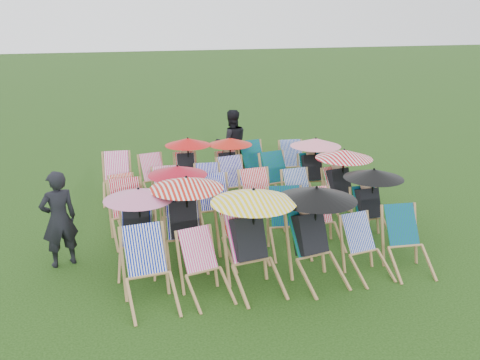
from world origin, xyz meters
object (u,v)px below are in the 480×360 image
object	(u,v)px
deckchair_5	(408,242)
person_rear	(232,143)
deckchair_29	(294,163)
person_left	(59,219)
deckchair_0	(149,271)

from	to	relation	value
deckchair_5	person_rear	xyz separation A→B (m)	(-1.16, 5.65, 0.35)
deckchair_29	person_left	distance (m)	5.93
deckchair_0	person_rear	bearing A→B (deg)	59.36
person_left	person_rear	distance (m)	5.51
deckchair_29	person_left	world-z (taller)	person_left
person_rear	person_left	bearing A→B (deg)	46.85
deckchair_0	deckchair_29	distance (m)	6.06
person_left	person_rear	bearing A→B (deg)	-153.08
deckchair_29	person_rear	xyz separation A→B (m)	(-1.24, 0.97, 0.35)
deckchair_29	person_rear	distance (m)	1.62
deckchair_5	person_left	size ratio (longest dim) A/B	0.61
person_left	deckchair_0	bearing A→B (deg)	107.41
deckchair_29	deckchair_5	bearing A→B (deg)	-84.29
deckchair_5	person_left	world-z (taller)	person_left
deckchair_29	person_rear	world-z (taller)	person_rear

